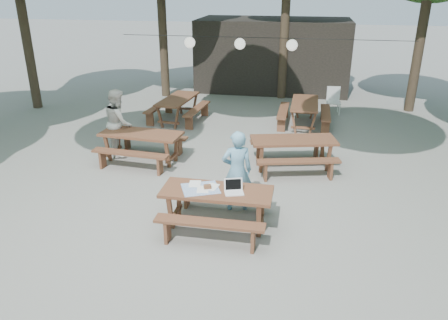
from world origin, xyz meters
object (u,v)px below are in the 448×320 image
picnic_table_nw (142,146)px  second_person (119,122)px  plastic_chair (333,106)px  main_picnic_table (217,208)px  woman (237,171)px

picnic_table_nw → second_person: bearing=157.8°
second_person → plastic_chair: bearing=-74.5°
main_picnic_table → plastic_chair: size_ratio=2.22×
picnic_table_nw → plastic_chair: bearing=51.4°
main_picnic_table → second_person: bearing=135.6°
woman → plastic_chair: bearing=-123.8°
picnic_table_nw → woman: bearing=-31.7°
picnic_table_nw → plastic_chair: plastic_chair is taller
second_person → main_picnic_table: bearing=-159.4°
woman → second_person: size_ratio=0.95×
second_person → picnic_table_nw: bearing=-142.0°
woman → second_person: bearing=-51.5°
picnic_table_nw → second_person: 0.95m
picnic_table_nw → main_picnic_table: bearing=-43.4°
woman → second_person: (-3.45, 2.38, 0.04)m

